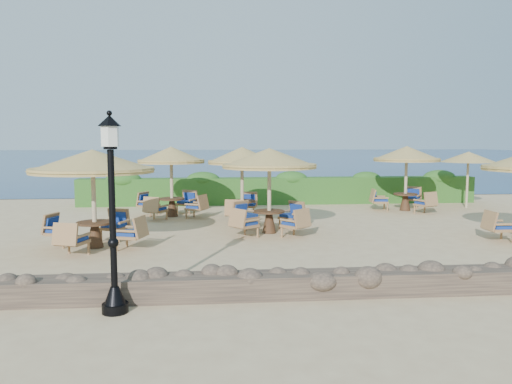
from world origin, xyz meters
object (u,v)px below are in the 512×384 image
at_px(extra_parasol, 468,157).
at_px(cafe_set_1, 269,174).
at_px(cafe_set_0, 93,176).
at_px(cafe_set_4, 242,166).
at_px(cafe_set_3, 171,171).
at_px(cafe_set_5, 406,165).
at_px(lamp_post, 113,222).

xyz_separation_m(extra_parasol, cafe_set_1, (-9.15, -5.05, -0.31)).
xyz_separation_m(cafe_set_0, cafe_set_4, (4.27, 4.39, 0.01)).
bearing_deg(cafe_set_3, extra_parasol, 6.40).
bearing_deg(cafe_set_0, cafe_set_4, 45.79).
height_order(extra_parasol, cafe_set_1, cafe_set_1).
height_order(extra_parasol, cafe_set_5, cafe_set_5).
distance_m(cafe_set_0, cafe_set_3, 5.61).
distance_m(extra_parasol, cafe_set_5, 3.06).
bearing_deg(cafe_set_3, cafe_set_1, -48.08).
xyz_separation_m(extra_parasol, cafe_set_4, (-9.83, -2.36, -0.22)).
xyz_separation_m(lamp_post, cafe_set_5, (9.62, 11.36, 0.33)).
xyz_separation_m(cafe_set_0, cafe_set_1, (4.94, 1.70, -0.07)).
relative_size(lamp_post, cafe_set_4, 1.15).
height_order(cafe_set_1, cafe_set_3, same).
relative_size(extra_parasol, cafe_set_0, 0.73).
bearing_deg(extra_parasol, cafe_set_1, -151.11).
distance_m(cafe_set_3, cafe_set_5, 9.48).
relative_size(extra_parasol, cafe_set_1, 0.81).
bearing_deg(cafe_set_4, cafe_set_3, 159.69).
height_order(extra_parasol, cafe_set_3, cafe_set_3).
bearing_deg(extra_parasol, cafe_set_4, -166.50).
bearing_deg(lamp_post, cafe_set_0, 105.89).
bearing_deg(cafe_set_0, cafe_set_5, 28.81).
bearing_deg(cafe_set_4, cafe_set_0, -134.21).
relative_size(extra_parasol, cafe_set_5, 0.87).
relative_size(extra_parasol, cafe_set_3, 0.86).
relative_size(cafe_set_0, cafe_set_3, 1.18).
bearing_deg(cafe_set_5, lamp_post, -130.24).
distance_m(cafe_set_0, cafe_set_1, 5.23).
distance_m(extra_parasol, cafe_set_3, 12.52).
bearing_deg(cafe_set_0, extra_parasol, 25.58).
bearing_deg(cafe_set_3, lamp_post, -90.90).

